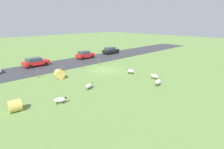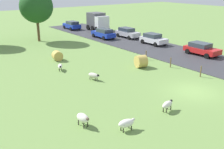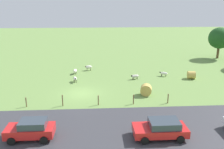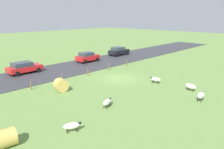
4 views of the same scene
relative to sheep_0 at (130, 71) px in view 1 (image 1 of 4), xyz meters
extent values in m
plane|color=#6B8E47|center=(4.53, 1.22, -0.51)|extent=(160.00, 160.00, 0.00)
cube|color=#38383D|center=(13.23, 1.22, -0.48)|extent=(8.00, 80.00, 0.06)
ellipsoid|color=silver|center=(-0.02, 0.00, 0.01)|extent=(1.18, 0.69, 0.46)
ellipsoid|color=black|center=(0.50, 0.11, 0.11)|extent=(0.29, 0.23, 0.20)
cylinder|color=#2D2823|center=(0.25, 0.18, -0.34)|extent=(0.07, 0.07, 0.34)
cylinder|color=#2D2823|center=(0.31, -0.06, -0.34)|extent=(0.07, 0.07, 0.34)
cylinder|color=#2D2823|center=(-0.34, 0.05, -0.34)|extent=(0.07, 0.07, 0.34)
cylinder|color=#2D2823|center=(-0.29, -0.19, -0.34)|extent=(0.07, 0.07, 0.34)
ellipsoid|color=beige|center=(-0.72, 8.62, -0.05)|extent=(0.80, 1.27, 0.48)
ellipsoid|color=black|center=(-0.56, 8.08, 0.06)|extent=(0.25, 0.30, 0.20)
cylinder|color=#2D2823|center=(-0.50, 8.34, -0.37)|extent=(0.07, 0.07, 0.28)
cylinder|color=#2D2823|center=(-0.76, 8.27, -0.37)|extent=(0.07, 0.07, 0.28)
cylinder|color=#2D2823|center=(-0.69, 8.96, -0.37)|extent=(0.07, 0.07, 0.28)
cylinder|color=#2D2823|center=(-0.94, 8.89, -0.37)|extent=(0.07, 0.07, 0.28)
ellipsoid|color=white|center=(-4.06, -0.32, -0.02)|extent=(1.14, 0.64, 0.51)
ellipsoid|color=silver|center=(-3.55, -0.38, 0.10)|extent=(0.28, 0.21, 0.20)
cylinder|color=#2D2823|center=(-3.75, -0.22, -0.36)|extent=(0.07, 0.07, 0.30)
cylinder|color=#2D2823|center=(-3.78, -0.50, -0.36)|extent=(0.07, 0.07, 0.30)
cylinder|color=#2D2823|center=(-4.34, -0.15, -0.36)|extent=(0.07, 0.07, 0.30)
cylinder|color=#2D2823|center=(-4.37, -0.43, -0.36)|extent=(0.07, 0.07, 0.30)
ellipsoid|color=silver|center=(-5.93, 1.76, 0.06)|extent=(0.65, 1.12, 0.56)
ellipsoid|color=brown|center=(-5.89, 1.25, 0.18)|extent=(0.20, 0.27, 0.20)
cylinder|color=#2D2823|center=(-5.75, 1.48, -0.33)|extent=(0.07, 0.07, 0.36)
cylinder|color=#2D2823|center=(-6.06, 1.45, -0.33)|extent=(0.07, 0.07, 0.36)
cylinder|color=#2D2823|center=(-5.80, 2.07, -0.33)|extent=(0.07, 0.07, 0.36)
cylinder|color=#2D2823|center=(-6.11, 2.04, -0.33)|extent=(0.07, 0.07, 0.36)
ellipsoid|color=silver|center=(-1.91, 13.19, -0.06)|extent=(0.91, 1.23, 0.45)
ellipsoid|color=black|center=(-2.15, 12.70, 0.04)|extent=(0.27, 0.31, 0.20)
cylinder|color=#2D2823|center=(-1.94, 12.85, -0.37)|extent=(0.07, 0.07, 0.28)
cylinder|color=#2D2823|center=(-2.16, 12.96, -0.37)|extent=(0.07, 0.07, 0.28)
cylinder|color=#2D2823|center=(-1.66, 13.42, -0.37)|extent=(0.07, 0.07, 0.28)
cylinder|color=#2D2823|center=(-1.89, 13.53, -0.37)|extent=(0.07, 0.07, 0.28)
cylinder|color=tan|center=(-0.47, 16.87, 0.05)|extent=(1.26, 1.19, 1.12)
cylinder|color=tan|center=(5.58, 8.96, 0.16)|extent=(1.35, 1.56, 1.34)
cylinder|color=brown|center=(8.17, -4.52, 0.02)|extent=(0.12, 0.12, 1.06)
cylinder|color=brown|center=(8.17, -0.66, 0.11)|extent=(0.12, 0.12, 1.24)
cylinder|color=brown|center=(8.17, 3.19, 0.04)|extent=(0.12, 0.12, 1.10)
cylinder|color=brown|center=(8.17, 7.05, 0.03)|extent=(0.12, 0.12, 1.09)
cylinder|color=brown|center=(8.17, 10.91, 0.04)|extent=(0.12, 0.12, 1.10)
cube|color=red|center=(14.73, -2.43, 0.23)|extent=(1.80, 3.87, 0.73)
cube|color=#333D47|center=(14.73, -2.14, 0.88)|extent=(1.58, 2.13, 0.56)
cylinder|color=black|center=(15.63, -3.68, -0.13)|extent=(0.22, 0.64, 0.64)
cylinder|color=black|center=(13.83, -3.68, -0.13)|extent=(0.22, 0.64, 0.64)
cylinder|color=black|center=(15.63, -1.17, -0.13)|extent=(0.22, 0.64, 0.64)
cylinder|color=black|center=(13.83, -1.17, -0.13)|extent=(0.22, 0.64, 0.64)
cube|color=red|center=(15.21, 8.18, 0.18)|extent=(1.99, 4.40, 0.63)
cube|color=#333D47|center=(15.21, 8.51, 0.78)|extent=(1.75, 2.42, 0.56)
cylinder|color=black|center=(16.21, 6.75, -0.13)|extent=(0.22, 0.64, 0.64)
cylinder|color=black|center=(14.22, 6.75, -0.13)|extent=(0.22, 0.64, 0.64)
cylinder|color=black|center=(16.21, 9.61, -0.13)|extent=(0.22, 0.64, 0.64)
cylinder|color=black|center=(14.22, 9.61, -0.13)|extent=(0.22, 0.64, 0.64)
cube|color=black|center=(15.18, -10.68, 0.22)|extent=(1.90, 4.18, 0.71)
cube|color=#333D47|center=(15.18, -10.36, 0.86)|extent=(1.67, 2.30, 0.56)
cylinder|color=black|center=(16.13, -12.04, -0.13)|extent=(0.22, 0.64, 0.64)
cylinder|color=black|center=(14.23, -12.04, -0.13)|extent=(0.22, 0.64, 0.64)
cylinder|color=black|center=(16.13, -9.32, -0.13)|extent=(0.22, 0.64, 0.64)
cylinder|color=black|center=(14.23, -9.32, -0.13)|extent=(0.22, 0.64, 0.64)
camera|label=1|loc=(-17.46, 21.40, 7.41)|focal=29.67mm
camera|label=2|loc=(-13.56, -11.72, 8.24)|focal=43.31mm
camera|label=3|loc=(32.82, 3.12, 10.32)|focal=39.09mm
camera|label=4|loc=(-13.14, 21.09, 7.14)|focal=35.66mm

